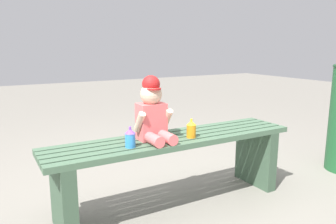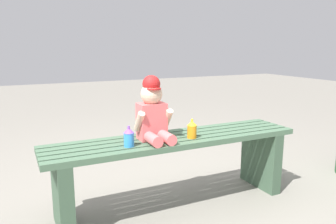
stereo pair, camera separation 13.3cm
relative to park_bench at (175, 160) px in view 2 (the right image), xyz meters
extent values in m
plane|color=gray|center=(0.00, 0.00, -0.32)|extent=(16.00, 16.00, 0.00)
cube|color=#47664C|center=(0.00, -0.15, 0.14)|extent=(1.69, 0.06, 0.04)
cube|color=#47664C|center=(0.00, -0.08, 0.14)|extent=(1.69, 0.06, 0.04)
cube|color=#47664C|center=(0.00, 0.00, 0.14)|extent=(1.69, 0.06, 0.04)
cube|color=#47664C|center=(0.00, 0.08, 0.14)|extent=(1.69, 0.06, 0.04)
cube|color=#47664C|center=(0.00, 0.15, 0.14)|extent=(1.69, 0.06, 0.04)
cube|color=#3C5641|center=(-0.73, 0.00, -0.10)|extent=(0.08, 0.36, 0.44)
cube|color=#3C5641|center=(0.73, 0.00, -0.10)|extent=(0.08, 0.36, 0.44)
cube|color=#E56666|center=(-0.16, 0.02, 0.27)|extent=(0.17, 0.12, 0.23)
sphere|color=beige|center=(-0.16, 0.02, 0.45)|extent=(0.14, 0.14, 0.14)
cylinder|color=#B21E1E|center=(-0.16, -0.02, 0.48)|extent=(0.09, 0.09, 0.01)
sphere|color=#B21E1E|center=(-0.16, 0.02, 0.51)|extent=(0.11, 0.11, 0.11)
cylinder|color=#F06B6B|center=(-0.20, -0.10, 0.19)|extent=(0.07, 0.16, 0.07)
cylinder|color=#F06B6B|center=(-0.11, -0.10, 0.19)|extent=(0.07, 0.16, 0.07)
cylinder|color=beige|center=(-0.25, -0.01, 0.29)|extent=(0.04, 0.12, 0.14)
cylinder|color=beige|center=(-0.06, -0.01, 0.29)|extent=(0.04, 0.12, 0.14)
cylinder|color=#338CE5|center=(-0.34, -0.07, 0.20)|extent=(0.06, 0.06, 0.08)
cone|color=#8C4CCC|center=(-0.34, -0.07, 0.25)|extent=(0.06, 0.06, 0.03)
cylinder|color=#8C4CCC|center=(-0.34, -0.07, 0.27)|extent=(0.01, 0.01, 0.02)
cylinder|color=orange|center=(0.08, -0.07, 0.20)|extent=(0.06, 0.06, 0.08)
cone|color=yellow|center=(0.08, -0.07, 0.25)|extent=(0.06, 0.06, 0.03)
cylinder|color=yellow|center=(0.08, -0.07, 0.27)|extent=(0.01, 0.01, 0.02)
camera|label=1|loc=(-1.06, -1.79, 0.74)|focal=35.38mm
camera|label=2|loc=(-0.95, -1.85, 0.74)|focal=35.38mm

